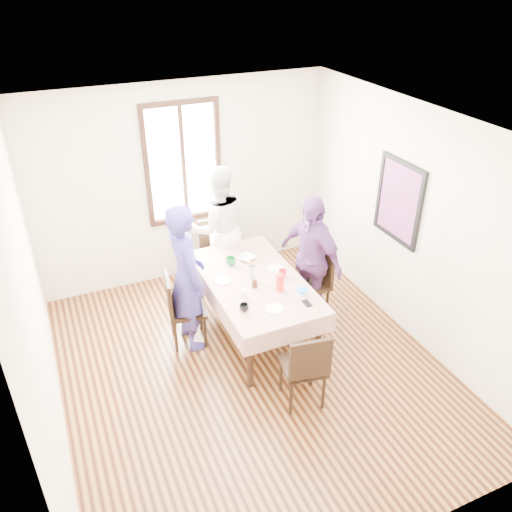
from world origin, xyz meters
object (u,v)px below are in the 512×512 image
(dining_table, at_px, (254,307))
(chair_right, at_px, (310,284))
(chair_near, at_px, (303,365))
(chair_left, at_px, (187,309))
(person_far, at_px, (218,228))
(person_right, at_px, (310,259))
(person_left, at_px, (186,278))
(chair_far, at_px, (219,254))

(dining_table, distance_m, chair_right, 0.78)
(chair_near, bearing_deg, chair_left, 128.71)
(chair_near, height_order, person_far, person_far)
(dining_table, bearing_deg, person_far, 90.00)
(person_right, bearing_deg, dining_table, -102.42)
(dining_table, distance_m, person_far, 1.28)
(chair_left, distance_m, chair_near, 1.57)
(chair_near, xyz_separation_m, person_left, (-0.75, 1.37, 0.43))
(person_far, height_order, person_right, person_far)
(person_left, distance_m, person_far, 1.27)
(person_far, bearing_deg, chair_near, 91.98)
(chair_left, distance_m, person_far, 1.35)
(chair_near, bearing_deg, person_right, 68.51)
(chair_near, bearing_deg, person_far, 99.31)
(dining_table, relative_size, person_far, 1.01)
(chair_left, relative_size, chair_right, 1.00)
(chair_left, xyz_separation_m, person_far, (0.77, 1.02, 0.41))
(person_right, bearing_deg, chair_left, -110.71)
(chair_right, bearing_deg, chair_far, 33.89)
(dining_table, height_order, chair_far, chair_far)
(chair_left, bearing_deg, chair_near, 38.96)
(chair_far, relative_size, person_far, 0.52)
(chair_far, distance_m, person_left, 1.36)
(chair_left, xyz_separation_m, chair_near, (0.77, -1.37, 0.00))
(dining_table, height_order, chair_left, chair_left)
(dining_table, distance_m, person_right, 0.88)
(person_left, relative_size, person_right, 1.08)
(chair_near, relative_size, person_far, 0.52)
(chair_right, relative_size, chair_near, 1.00)
(chair_far, bearing_deg, person_left, 56.37)
(chair_near, distance_m, person_left, 1.62)
(person_far, relative_size, person_right, 1.06)
(dining_table, relative_size, chair_left, 1.93)
(dining_table, relative_size, chair_right, 1.93)
(person_right, bearing_deg, chair_near, -47.40)
(chair_right, xyz_separation_m, person_far, (-0.77, 1.13, 0.41))
(person_left, bearing_deg, chair_near, -155.78)
(dining_table, xyz_separation_m, person_left, (-0.75, 0.16, 0.51))
(chair_near, bearing_deg, chair_far, 99.31)
(person_far, bearing_deg, chair_right, 126.35)
(person_right, bearing_deg, chair_far, -163.45)
(dining_table, height_order, person_right, person_right)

